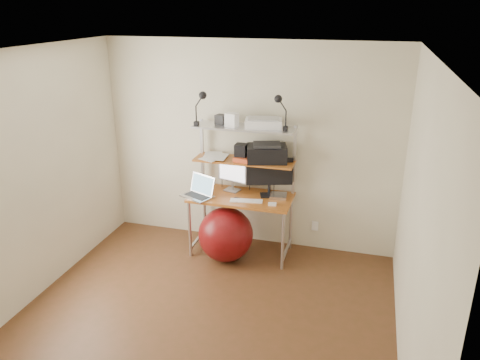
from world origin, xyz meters
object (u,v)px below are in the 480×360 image
object	(u,v)px
monitor_black	(269,174)
printer	(267,153)
laptop	(200,192)
exercise_ball	(226,234)
monitor_silver	(232,172)

from	to	relation	value
monitor_black	printer	xyz separation A→B (m)	(-0.04, 0.03, 0.24)
laptop	monitor_black	bearing A→B (deg)	42.20
laptop	printer	distance (m)	0.91
exercise_ball	printer	bearing A→B (deg)	42.16
printer	laptop	bearing A→B (deg)	-175.77
monitor_silver	printer	world-z (taller)	printer
printer	exercise_ball	distance (m)	1.07
monitor_silver	exercise_ball	xyz separation A→B (m)	(0.02, -0.37, -0.65)
laptop	printer	size ratio (longest dim) A/B	0.85
monitor_black	laptop	bearing A→B (deg)	179.31
laptop	printer	xyz separation A→B (m)	(0.74, 0.27, 0.46)
monitor_black	exercise_ball	xyz separation A→B (m)	(-0.44, -0.33, -0.69)
exercise_ball	monitor_silver	bearing A→B (deg)	93.63
laptop	monitor_silver	bearing A→B (deg)	66.20
printer	monitor_silver	bearing A→B (deg)	162.78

